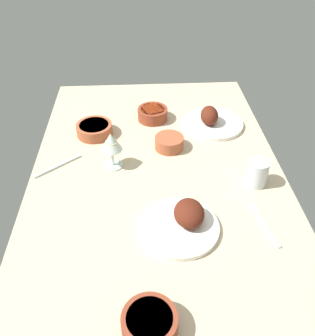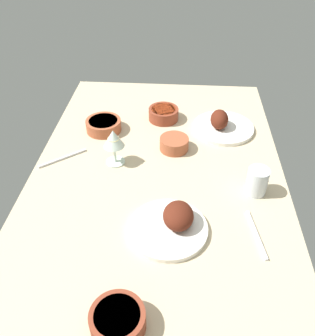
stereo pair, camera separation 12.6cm
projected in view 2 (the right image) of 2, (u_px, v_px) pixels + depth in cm
name	position (u px, v px, depth cm)	size (l,w,h in cm)	color
dining_table	(158.00, 177.00, 129.01)	(140.00, 90.00, 4.00)	#C6B28E
plate_near_viewer	(222.00, 125.00, 147.86)	(25.31, 25.31, 8.86)	white
plate_far_side	(172.00, 223.00, 105.72)	(23.84, 23.84, 8.21)	white
bowl_potatoes	(118.00, 320.00, 82.12)	(13.11, 13.11, 5.51)	brown
bowl_pasta	(174.00, 143.00, 137.01)	(11.13, 11.13, 4.91)	#A35133
bowl_soup	(104.00, 125.00, 147.29)	(14.47, 14.47, 4.73)	#A35133
bowl_sauce	(164.00, 114.00, 153.83)	(12.83, 12.83, 5.16)	brown
wine_glass	(114.00, 140.00, 125.98)	(7.60, 7.60, 14.00)	silver
water_tumbler	(257.00, 181.00, 116.83)	(7.06, 7.06, 9.48)	silver
fork_loose	(63.00, 158.00, 133.47)	(18.83, 0.90, 0.80)	silver
spoon_loose	(256.00, 234.00, 105.17)	(18.49, 0.90, 0.80)	silver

